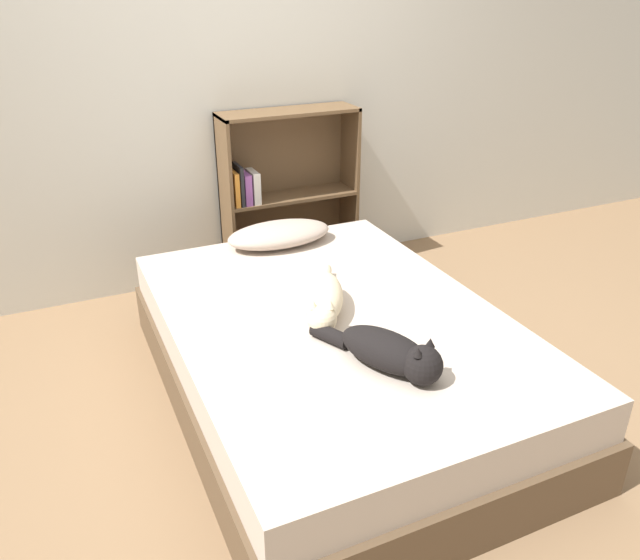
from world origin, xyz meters
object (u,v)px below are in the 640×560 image
Objects in this scene: pillow at (279,234)px; cat_dark at (391,353)px; bed at (334,356)px; cat_light at (323,299)px; bookshelf at (283,193)px.

pillow is 1.29m from cat_dark.
bed is 3.67× the size of cat_dark.
bed is 3.54× the size of cat_light.
pillow is 0.57m from bookshelf.
bookshelf is (0.23, 0.52, 0.05)m from pillow.
cat_dark is 0.53× the size of bookshelf.
cat_light is 0.55× the size of bookshelf.
pillow is at bearing -113.91° from bookshelf.
cat_light is 1.36m from bookshelf.
pillow is 0.55× the size of bookshelf.
bed is 1.94× the size of bookshelf.
bookshelf reaches higher than pillow.
pillow is 1.01× the size of cat_light.
cat_light is at bearing 141.73° from bed.
cat_dark reaches higher than bed.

